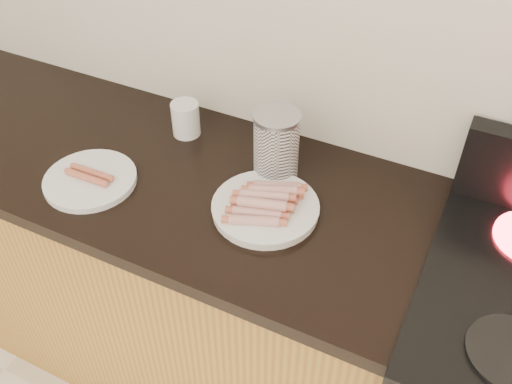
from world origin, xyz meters
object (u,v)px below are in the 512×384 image
at_px(main_plate, 265,209).
at_px(mug, 186,119).
at_px(canister, 276,145).
at_px(side_plate, 90,180).

relative_size(main_plate, mug, 2.63).
height_order(canister, mug, canister).
height_order(main_plate, canister, canister).
distance_m(side_plate, canister, 0.50).
bearing_deg(side_plate, main_plate, 12.61).
bearing_deg(main_plate, mug, 150.42).
xyz_separation_m(main_plate, mug, (-0.35, 0.20, 0.04)).
relative_size(canister, mug, 1.88).
height_order(side_plate, canister, canister).
relative_size(main_plate, side_plate, 1.09).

